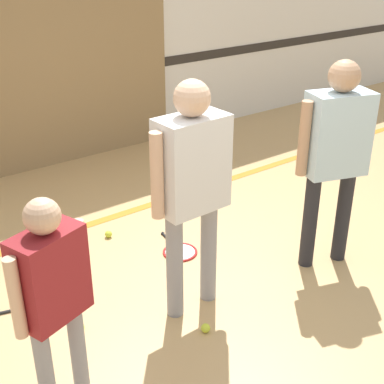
% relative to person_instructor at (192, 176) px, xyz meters
% --- Properties ---
extents(ground_plane, '(16.00, 16.00, 0.00)m').
position_rel_person_instructor_xyz_m(ground_plane, '(0.20, 0.09, -1.07)').
color(ground_plane, tan).
extents(wall_back, '(16.00, 0.07, 3.20)m').
position_rel_person_instructor_xyz_m(wall_back, '(0.20, 3.29, 0.53)').
color(wall_back, silver).
rests_on(wall_back, ground_plane).
extents(wall_panel, '(3.03, 0.05, 2.30)m').
position_rel_person_instructor_xyz_m(wall_panel, '(0.43, 3.23, 0.08)').
color(wall_panel, '#93754C').
rests_on(wall_panel, ground_plane).
extents(floor_stripe, '(14.40, 0.10, 0.01)m').
position_rel_person_instructor_xyz_m(floor_stripe, '(0.20, 1.59, -1.07)').
color(floor_stripe, orange).
rests_on(floor_stripe, ground_plane).
extents(person_instructor, '(0.66, 0.28, 1.73)m').
position_rel_person_instructor_xyz_m(person_instructor, '(0.00, 0.00, 0.00)').
color(person_instructor, gray).
rests_on(person_instructor, ground_plane).
extents(person_student_left, '(0.50, 0.32, 1.37)m').
position_rel_person_instructor_xyz_m(person_student_left, '(-1.16, -0.31, -0.22)').
color(person_student_left, gray).
rests_on(person_student_left, ground_plane).
extents(person_student_right, '(0.63, 0.41, 1.72)m').
position_rel_person_instructor_xyz_m(person_student_right, '(1.26, -0.18, -0.00)').
color(person_student_right, '#232328').
rests_on(person_student_right, ground_plane).
extents(racket_spare_on_floor, '(0.51, 0.33, 0.03)m').
position_rel_person_instructor_xyz_m(racket_spare_on_floor, '(-0.91, 0.68, -1.06)').
color(racket_spare_on_floor, '#28282D').
rests_on(racket_spare_on_floor, ground_plane).
extents(racket_second_spare, '(0.35, 0.55, 0.03)m').
position_rel_person_instructor_xyz_m(racket_second_spare, '(0.36, 0.67, -1.06)').
color(racket_second_spare, red).
rests_on(racket_second_spare, ground_plane).
extents(tennis_ball_near_instructor, '(0.07, 0.07, 0.07)m').
position_rel_person_instructor_xyz_m(tennis_ball_near_instructor, '(-0.11, -0.31, -1.04)').
color(tennis_ball_near_instructor, '#CCE038').
rests_on(tennis_ball_near_instructor, ground_plane).
extents(tennis_ball_by_spare_racket, '(0.07, 0.07, 0.07)m').
position_rel_person_instructor_xyz_m(tennis_ball_by_spare_racket, '(-0.78, 0.85, -1.04)').
color(tennis_ball_by_spare_racket, '#CCE038').
rests_on(tennis_ball_by_spare_racket, ground_plane).
extents(tennis_ball_stray_left, '(0.07, 0.07, 0.07)m').
position_rel_person_instructor_xyz_m(tennis_ball_stray_left, '(-0.82, 0.23, -1.04)').
color(tennis_ball_stray_left, '#CCE038').
rests_on(tennis_ball_stray_left, ground_plane).
extents(tennis_ball_stray_right, '(0.07, 0.07, 0.07)m').
position_rel_person_instructor_xyz_m(tennis_ball_stray_right, '(-0.02, 1.27, -1.04)').
color(tennis_ball_stray_right, '#CCE038').
rests_on(tennis_ball_stray_right, ground_plane).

